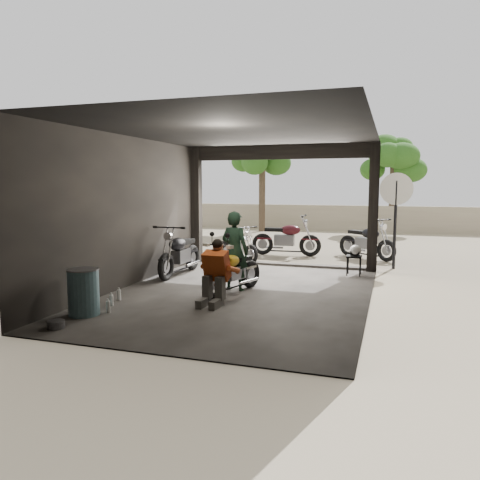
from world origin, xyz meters
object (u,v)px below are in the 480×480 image
Objects in this scene: left_bike at (180,250)px; outside_bike_b at (286,235)px; mechanic at (214,274)px; rider at (235,251)px; stool at (354,259)px; main_bike at (233,267)px; outside_bike_a at (238,243)px; oil_drum at (84,293)px; sign_post at (396,204)px; outside_bike_c at (367,239)px; helmet at (355,250)px.

left_bike is 0.98× the size of outside_bike_b.
outside_bike_b is at bearing 92.95° from mechanic.
stool is (2.21, 2.38, -0.41)m from rider.
main_bike is 1.36× the size of mechanic.
stool is at bearing -76.86° from outside_bike_a.
stool is 0.62× the size of oil_drum.
left_bike is at bearing -131.35° from sign_post.
left_bike is 5.63m from sign_post.
outside_bike_c is at bearing 138.55° from sign_post.
mechanic is 4.25m from stool.
main_bike is at bearing -107.11° from sign_post.
helmet is at bearing -48.09° from stool.
helmet is (0.03, -0.03, 0.21)m from stool.
left_bike is 6.26× the size of helmet.
mechanic reaches higher than stool.
left_bike is 3.71m from oil_drum.
helmet is at bearing -142.71° from outside_bike_b.
stool is (4.00, 1.23, -0.20)m from left_bike.
left_bike is (-1.83, 1.35, 0.09)m from main_bike.
outside_bike_c reaches higher than mechanic.
main_bike is at bearing -130.09° from stool.
sign_post reaches higher than outside_bike_a.
sign_post is at bearing 55.39° from stool.
rider is (-0.04, 0.20, 0.30)m from main_bike.
main_bike is 5.41× the size of helmet.
stool is at bearing -142.73° from outside_bike_b.
rider is at bearing 93.61° from mechanic.
left_bike is 1.11× the size of rider.
sign_post is at bearing 60.36° from mechanic.
outside_bike_c is 1.08× the size of rider.
mechanic is (-0.01, -1.06, 0.05)m from main_bike.
outside_bike_b is (-0.08, 5.24, 0.10)m from main_bike.
outside_bike_a reaches higher than stool.
mechanic is 0.47× the size of sign_post.
left_bike reaches higher than stool.
helmet is at bearing -146.39° from outside_bike_c.
stool is 0.21m from helmet.
outside_bike_c is at bearing 85.55° from main_bike.
sign_post reaches higher than rider.
outside_bike_b is at bearing 178.16° from sign_post.
left_bike is 3.02m from mechanic.
outside_bike_b is at bearing 129.28° from outside_bike_c.
outside_bike_c is 2.84m from helmet.
left_bike reaches higher than oil_drum.
oil_drum is at bearing -106.90° from sign_post.
left_bike is 4.20m from helmet.
sign_post is (3.08, 3.90, 1.16)m from main_bike.
sign_post is (3.09, 4.96, 1.11)m from mechanic.
main_bike is at bearing 177.92° from outside_bike_b.
left_bike is 2.31× the size of oil_drum.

